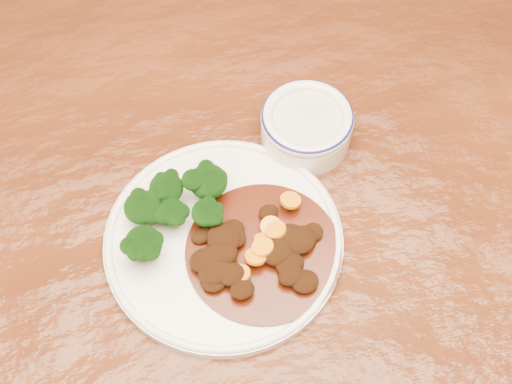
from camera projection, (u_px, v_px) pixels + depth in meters
name	position (u px, v px, depth m)	size (l,w,h in m)	color
dining_table	(262.00, 288.00, 0.82)	(1.61, 1.10, 0.75)	#58270F
dinner_plate	(224.00, 240.00, 0.75)	(0.25, 0.25, 0.02)	white
broccoli_florets	(172.00, 206.00, 0.74)	(0.13, 0.09, 0.04)	#6A8C48
mince_stew	(255.00, 252.00, 0.73)	(0.16, 0.16, 0.02)	#441507
dip_bowl	(307.00, 125.00, 0.81)	(0.11, 0.11, 0.05)	white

